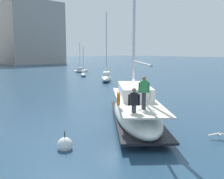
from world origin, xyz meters
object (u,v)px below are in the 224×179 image
at_px(main_sailboat, 135,108).
at_px(moored_cutter_left, 106,77).
at_px(moored_catamaran, 84,74).
at_px(seagull, 219,135).
at_px(moored_cutter_right, 81,70).
at_px(mooring_buoy, 65,145).

xyz_separation_m(main_sailboat, moored_cutter_left, (13.76, 17.69, -0.28)).
relative_size(moored_catamaran, moored_cutter_left, 0.52).
bearing_deg(seagull, main_sailboat, 98.33).
distance_m(moored_cutter_left, moored_cutter_right, 17.23).
xyz_separation_m(moored_cutter_right, mooring_buoy, (-26.39, -34.08, -0.25)).
bearing_deg(main_sailboat, moored_catamaran, 58.25).
bearing_deg(moored_cutter_left, moored_catamaran, 73.71).
height_order(moored_cutter_left, seagull, moored_cutter_left).
height_order(moored_cutter_left, mooring_buoy, moored_cutter_left).
distance_m(seagull, mooring_buoy, 7.27).
relative_size(main_sailboat, seagull, 16.28).
distance_m(moored_catamaran, moored_cutter_left, 8.99).
bearing_deg(moored_cutter_left, seagull, -120.23).
height_order(main_sailboat, moored_catamaran, main_sailboat).
height_order(seagull, mooring_buoy, mooring_buoy).
height_order(main_sailboat, moored_cutter_right, main_sailboat).
xyz_separation_m(moored_cutter_left, moored_cutter_right, (7.23, 15.63, -0.18)).
height_order(moored_catamaran, mooring_buoy, moored_catamaran).
relative_size(moored_cutter_left, seagull, 11.80).
bearing_deg(main_sailboat, seagull, -81.67).
height_order(moored_catamaran, moored_cutter_left, moored_cutter_left).
bearing_deg(mooring_buoy, moored_catamaran, 51.32).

